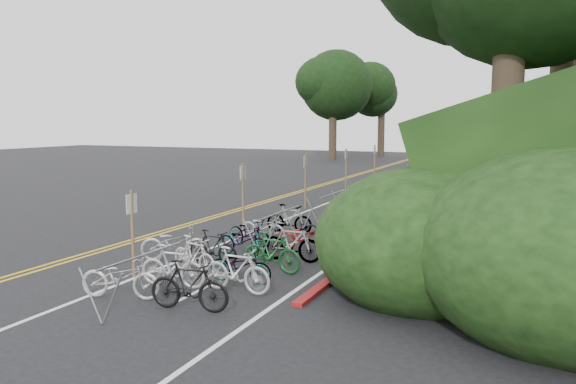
{
  "coord_description": "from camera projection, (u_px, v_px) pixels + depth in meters",
  "views": [
    {
      "loc": [
        10.28,
        -12.78,
        4.0
      ],
      "look_at": [
        1.62,
        6.73,
        1.3
      ],
      "focal_mm": 35.0,
      "sensor_mm": 36.0,
      "label": 1
    }
  ],
  "objects": [
    {
      "name": "road_markings",
      "position": [
        298.0,
        211.0,
        25.13
      ],
      "size": [
        7.47,
        80.0,
        0.01
      ],
      "color": "gold",
      "rests_on": "ground"
    },
    {
      "name": "bike_valet",
      "position": [
        247.0,
        247.0,
        15.7
      ],
      "size": [
        3.47,
        10.27,
        1.09
      ],
      "color": "beige",
      "rests_on": "ground"
    },
    {
      "name": "signpost_near",
      "position": [
        132.0,
        228.0,
        14.33
      ],
      "size": [
        0.08,
        0.4,
        2.26
      ],
      "color": "brown",
      "rests_on": "ground"
    },
    {
      "name": "bike_rack_front",
      "position": [
        143.0,
        268.0,
        12.2
      ],
      "size": [
        1.12,
        2.79,
        1.12
      ],
      "color": "gray",
      "rests_on": "ground"
    },
    {
      "name": "ground",
      "position": [
        143.0,
        260.0,
        16.23
      ],
      "size": [
        120.0,
        120.0,
        0.0
      ],
      "primitive_type": "plane",
      "color": "black",
      "rests_on": "ground"
    },
    {
      "name": "red_curb",
      "position": [
        420.0,
        211.0,
        24.81
      ],
      "size": [
        0.25,
        28.0,
        0.1
      ],
      "primitive_type": "cube",
      "color": "maroon",
      "rests_on": "ground"
    },
    {
      "name": "bike_front",
      "position": [
        174.0,
        243.0,
        16.19
      ],
      "size": [
        1.41,
        2.05,
        1.02
      ],
      "primitive_type": "imported",
      "rotation": [
        0.0,
        0.0,
        1.99
      ],
      "color": "#9E9EA3",
      "rests_on": "ground"
    },
    {
      "name": "signposts_rest",
      "position": [
        328.0,
        172.0,
        28.5
      ],
      "size": [
        0.08,
        18.4,
        2.5
      ],
      "color": "brown",
      "rests_on": "ground"
    },
    {
      "name": "bike_racks_rest",
      "position": [
        368.0,
        188.0,
        26.7
      ],
      "size": [
        1.14,
        23.0,
        1.17
      ],
      "color": "gray",
      "rests_on": "ground"
    }
  ]
}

